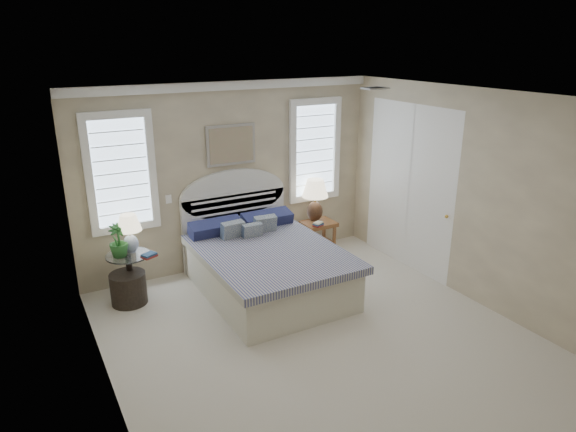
{
  "coord_description": "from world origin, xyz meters",
  "views": [
    {
      "loc": [
        -2.78,
        -4.23,
        3.23
      ],
      "look_at": [
        0.11,
        1.0,
        1.17
      ],
      "focal_mm": 32.0,
      "sensor_mm": 36.0,
      "label": 1
    }
  ],
  "objects_px": {
    "side_table_left": "(130,272)",
    "floor_pot": "(129,288)",
    "nightstand_right": "(319,231)",
    "lamp_left": "(129,229)",
    "bed": "(264,263)",
    "lamp_right": "(315,195)"
  },
  "relations": [
    {
      "from": "side_table_left",
      "to": "floor_pot",
      "type": "distance_m",
      "value": 0.21
    },
    {
      "from": "nightstand_right",
      "to": "floor_pot",
      "type": "xyz_separation_m",
      "value": [
        -3.01,
        -0.2,
        -0.18
      ]
    },
    {
      "from": "bed",
      "to": "lamp_right",
      "type": "xyz_separation_m",
      "value": [
        1.29,
        0.8,
        0.55
      ]
    },
    {
      "from": "bed",
      "to": "side_table_left",
      "type": "relative_size",
      "value": 3.61
    },
    {
      "from": "nightstand_right",
      "to": "lamp_left",
      "type": "relative_size",
      "value": 1.03
    },
    {
      "from": "bed",
      "to": "floor_pot",
      "type": "height_order",
      "value": "bed"
    },
    {
      "from": "side_table_left",
      "to": "lamp_right",
      "type": "height_order",
      "value": "lamp_right"
    },
    {
      "from": "lamp_right",
      "to": "floor_pot",
      "type": "bearing_deg",
      "value": -174.04
    },
    {
      "from": "nightstand_right",
      "to": "floor_pot",
      "type": "distance_m",
      "value": 3.02
    },
    {
      "from": "floor_pot",
      "to": "lamp_left",
      "type": "distance_m",
      "value": 0.76
    },
    {
      "from": "bed",
      "to": "floor_pot",
      "type": "bearing_deg",
      "value": 163.98
    },
    {
      "from": "bed",
      "to": "side_table_left",
      "type": "height_order",
      "value": "bed"
    },
    {
      "from": "bed",
      "to": "lamp_left",
      "type": "xyz_separation_m",
      "value": [
        -1.59,
        0.65,
        0.56
      ]
    },
    {
      "from": "side_table_left",
      "to": "floor_pot",
      "type": "bearing_deg",
      "value": -119.55
    },
    {
      "from": "side_table_left",
      "to": "lamp_right",
      "type": "bearing_deg",
      "value": 4.1
    },
    {
      "from": "side_table_left",
      "to": "nightstand_right",
      "type": "xyz_separation_m",
      "value": [
        2.95,
        0.1,
        -0.0
      ]
    },
    {
      "from": "floor_pot",
      "to": "lamp_left",
      "type": "relative_size",
      "value": 0.88
    },
    {
      "from": "floor_pot",
      "to": "lamp_right",
      "type": "xyz_separation_m",
      "value": [
        3.0,
        0.31,
        0.73
      ]
    },
    {
      "from": "floor_pot",
      "to": "side_table_left",
      "type": "bearing_deg",
      "value": 60.45
    },
    {
      "from": "nightstand_right",
      "to": "side_table_left",
      "type": "bearing_deg",
      "value": -178.06
    },
    {
      "from": "floor_pot",
      "to": "lamp_left",
      "type": "height_order",
      "value": "lamp_left"
    },
    {
      "from": "lamp_left",
      "to": "floor_pot",
      "type": "bearing_deg",
      "value": -126.34
    }
  ]
}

